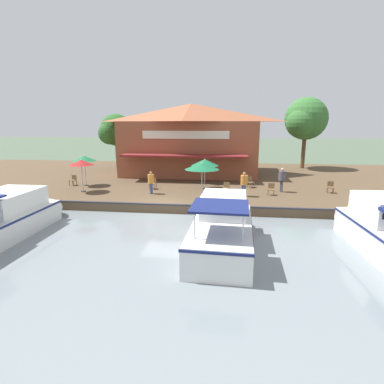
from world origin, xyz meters
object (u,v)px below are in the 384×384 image
at_px(patio_umbrella_by_entrance, 202,166).
at_px(cafe_chair_back_row_seat, 271,189).
at_px(cafe_chair_beside_entrance, 73,180).
at_px(cafe_chair_facing_river, 250,182).
at_px(cafe_chair_under_first_umbrella, 330,186).
at_px(tree_downstream_bank, 115,131).
at_px(cafe_chair_mid_patio, 226,187).
at_px(patio_umbrella_mid_patio_left, 84,159).
at_px(person_near_entrance, 244,181).
at_px(tree_upstream_bank, 305,120).
at_px(person_at_quay_edge, 151,180).
at_px(patio_umbrella_mid_patio_right, 81,163).
at_px(motorboat_mid_row, 223,226).
at_px(motorboat_distant_upstream, 3,218).
at_px(waterfront_restaurant, 191,138).
at_px(person_mid_patio, 282,177).
at_px(cafe_chair_far_corner_seat, 153,183).
at_px(patio_umbrella_back_row, 205,162).
at_px(mooring_post, 203,199).

distance_m(patio_umbrella_by_entrance, cafe_chair_back_row_seat, 5.62).
height_order(cafe_chair_beside_entrance, cafe_chair_facing_river, same).
bearing_deg(cafe_chair_under_first_umbrella, tree_downstream_bank, -117.16).
bearing_deg(cafe_chair_mid_patio, patio_umbrella_mid_patio_left, -98.35).
bearing_deg(cafe_chair_facing_river, patio_umbrella_mid_patio_left, -86.32).
xyz_separation_m(person_near_entrance, tree_upstream_bank, (-14.75, 7.31, 4.38)).
height_order(patio_umbrella_by_entrance, person_at_quay_edge, patio_umbrella_by_entrance).
height_order(patio_umbrella_mid_patio_right, cafe_chair_facing_river, patio_umbrella_mid_patio_right).
height_order(cafe_chair_under_first_umbrella, cafe_chair_facing_river, same).
bearing_deg(motorboat_mid_row, cafe_chair_facing_river, 169.28).
distance_m(patio_umbrella_mid_patio_right, motorboat_distant_upstream, 7.94).
height_order(waterfront_restaurant, patio_umbrella_by_entrance, waterfront_restaurant).
relative_size(person_mid_patio, tree_upstream_bank, 0.23).
relative_size(cafe_chair_far_corner_seat, cafe_chair_facing_river, 1.00).
bearing_deg(patio_umbrella_back_row, cafe_chair_mid_patio, 47.38).
relative_size(patio_umbrella_mid_patio_right, cafe_chair_back_row_seat, 2.91).
relative_size(waterfront_restaurant, tree_upstream_bank, 1.72).
bearing_deg(tree_upstream_bank, cafe_chair_under_first_umbrella, -3.68).
bearing_deg(cafe_chair_under_first_umbrella, cafe_chair_far_corner_seat, -89.05).
bearing_deg(cafe_chair_far_corner_seat, motorboat_mid_row, 31.64).
bearing_deg(patio_umbrella_mid_patio_right, tree_upstream_bank, 127.29).
xyz_separation_m(cafe_chair_under_first_umbrella, mooring_post, (4.69, -9.13, -0.04)).
height_order(cafe_chair_under_first_umbrella, mooring_post, mooring_post).
height_order(patio_umbrella_mid_patio_right, mooring_post, patio_umbrella_mid_patio_right).
height_order(cafe_chair_under_first_umbrella, person_near_entrance, person_near_entrance).
height_order(patio_umbrella_by_entrance, cafe_chair_beside_entrance, patio_umbrella_by_entrance).
xyz_separation_m(cafe_chair_beside_entrance, mooring_post, (5.09, 11.33, -0.04)).
height_order(cafe_chair_facing_river, motorboat_mid_row, motorboat_mid_row).
distance_m(cafe_chair_beside_entrance, person_mid_patio, 16.90).
distance_m(patio_umbrella_mid_patio_left, tree_upstream_bank, 23.93).
bearing_deg(cafe_chair_back_row_seat, tree_upstream_bank, 159.34).
height_order(cafe_chair_facing_river, motorboat_distant_upstream, motorboat_distant_upstream).
distance_m(patio_umbrella_back_row, motorboat_mid_row, 9.96).
bearing_deg(person_mid_patio, cafe_chair_far_corner_seat, -89.43).
relative_size(patio_umbrella_by_entrance, cafe_chair_beside_entrance, 3.04).
bearing_deg(waterfront_restaurant, cafe_chair_back_row_seat, 35.78).
bearing_deg(cafe_chair_facing_river, person_near_entrance, -12.10).
height_order(person_mid_patio, tree_downstream_bank, tree_downstream_bank).
distance_m(person_mid_patio, mooring_post, 7.22).
bearing_deg(mooring_post, waterfront_restaurant, -169.81).
distance_m(person_mid_patio, tree_downstream_bank, 20.23).
xyz_separation_m(patio_umbrella_by_entrance, motorboat_mid_row, (5.97, 1.51, -1.98)).
relative_size(patio_umbrella_mid_patio_right, mooring_post, 2.88).
xyz_separation_m(patio_umbrella_mid_patio_left, cafe_chair_beside_entrance, (0.03, -1.10, -1.78)).
height_order(waterfront_restaurant, tree_upstream_bank, tree_upstream_bank).
distance_m(patio_umbrella_mid_patio_left, mooring_post, 11.57).
bearing_deg(person_mid_patio, patio_umbrella_by_entrance, -60.09).
distance_m(cafe_chair_beside_entrance, motorboat_distant_upstream, 10.04).
height_order(patio_umbrella_mid_patio_right, cafe_chair_under_first_umbrella, patio_umbrella_mid_patio_right).
distance_m(mooring_post, tree_downstream_bank, 19.38).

